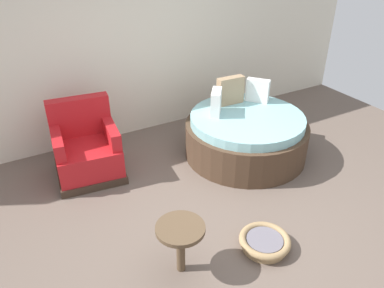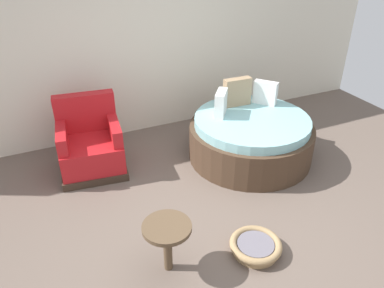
% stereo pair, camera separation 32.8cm
% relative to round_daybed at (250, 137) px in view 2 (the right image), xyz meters
% --- Properties ---
extents(ground_plane, '(8.00, 8.00, 0.02)m').
position_rel_round_daybed_xyz_m(ground_plane, '(-1.04, -1.02, -0.31)').
color(ground_plane, '#66564C').
extents(back_wall, '(8.00, 0.12, 2.62)m').
position_rel_round_daybed_xyz_m(back_wall, '(-1.04, 1.45, 1.01)').
color(back_wall, silver).
rests_on(back_wall, ground_plane).
extents(round_daybed, '(1.65, 1.65, 0.98)m').
position_rel_round_daybed_xyz_m(round_daybed, '(0.00, 0.00, 0.00)').
color(round_daybed, '#473323').
rests_on(round_daybed, ground_plane).
extents(red_armchair, '(0.89, 0.89, 0.94)m').
position_rel_round_daybed_xyz_m(red_armchair, '(-2.02, 0.61, 0.03)').
color(red_armchair, '#38281E').
rests_on(red_armchair, ground_plane).
extents(pet_basket, '(0.51, 0.51, 0.13)m').
position_rel_round_daybed_xyz_m(pet_basket, '(-0.89, -1.54, -0.23)').
color(pet_basket, '#9E7F56').
rests_on(pet_basket, ground_plane).
extents(side_table, '(0.44, 0.44, 0.52)m').
position_rel_round_daybed_xyz_m(side_table, '(-1.73, -1.37, 0.12)').
color(side_table, brown).
rests_on(side_table, ground_plane).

